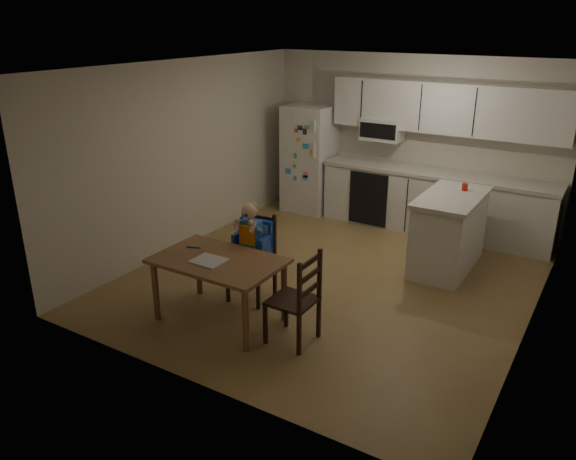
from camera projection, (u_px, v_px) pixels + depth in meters
The scene contains 10 objects.
room at pixel (353, 170), 6.81m from camera, with size 4.52×5.01×2.51m.
refrigerator at pixel (310, 159), 9.04m from camera, with size 0.72×0.70×1.70m, color silver.
kitchen_run at pixel (436, 173), 8.10m from camera, with size 3.37×0.62×2.15m.
kitchen_island at pixel (449, 232), 6.99m from camera, with size 0.68×1.30×0.96m.
red_cup at pixel (465, 187), 6.99m from camera, with size 0.07×0.07×0.09m, color red.
dining_table at pixel (219, 268), 5.72m from camera, with size 1.30×0.83×0.69m.
napkin at pixel (209, 261), 5.63m from camera, with size 0.32×0.28×0.01m, color #BABABF.
toddler_spoon at pixel (193, 247), 5.96m from camera, with size 0.02×0.02×0.12m, color #163FAB.
chair_booster at pixel (253, 240), 6.18m from camera, with size 0.46×0.46×1.14m.
chair_side at pixel (301, 294), 5.32m from camera, with size 0.42×0.42×0.95m.
Camera 1 is at (2.79, -5.58, 3.00)m, focal length 35.00 mm.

